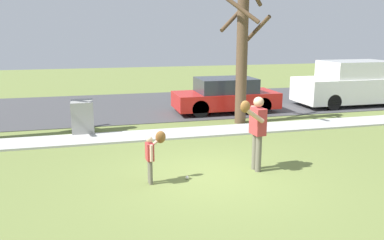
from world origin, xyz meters
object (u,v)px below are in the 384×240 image
parked_hatchback_red (225,96)px  person_adult (256,126)px  baseball (187,178)px  parked_van_white (354,84)px  street_tree_near (242,48)px  utility_cabinet (83,117)px  person_child (153,151)px

parked_hatchback_red → person_adult: bearing=-103.4°
baseball → parked_van_white: bearing=36.6°
baseball → street_tree_near: size_ratio=0.02×
person_adult → utility_cabinet: 5.88m
baseball → utility_cabinet: (-2.21, 4.57, 0.47)m
person_adult → baseball: bearing=0.2°
street_tree_near → parked_hatchback_red: 2.69m
utility_cabinet → parked_hatchback_red: size_ratio=0.26×
person_child → parked_van_white: bearing=29.9°
utility_cabinet → baseball: bearing=-64.3°
person_child → baseball: (0.73, -0.00, -0.65)m
street_tree_near → utility_cabinet: bearing=-178.9°
parked_hatchback_red → parked_van_white: size_ratio=0.80×
person_adult → parked_hatchback_red: bearing=-107.9°
street_tree_near → parked_van_white: bearing=18.4°
person_adult → parked_hatchback_red: 6.64m
person_adult → baseball: (-1.61, -0.13, -1.00)m
person_adult → parked_hatchback_red: person_adult is taller
person_adult → street_tree_near: 5.00m
utility_cabinet → parked_hatchback_red: (5.35, 2.00, 0.15)m
parked_hatchback_red → utility_cabinet: bearing=-159.5°
person_adult → parked_van_white: bearing=-143.0°
baseball → utility_cabinet: size_ratio=0.07×
utility_cabinet → person_child: bearing=-72.1°
person_adult → parked_van_white: 9.83m
person_adult → utility_cabinet: (-3.82, 4.44, -0.53)m
baseball → person_child: bearing=179.8°
person_child → parked_van_white: size_ratio=0.21×
person_child → parked_hatchback_red: bearing=54.9°
person_adult → utility_cabinet: size_ratio=1.66×
baseball → street_tree_near: (3.03, 4.68, 2.52)m
baseball → parked_van_white: parked_van_white is taller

